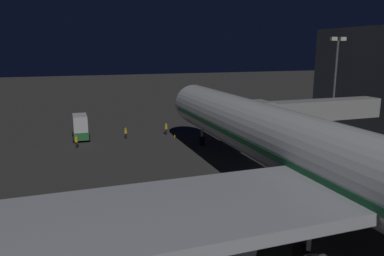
{
  "coord_description": "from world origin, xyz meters",
  "views": [
    {
      "loc": [
        17.15,
        28.66,
        12.84
      ],
      "look_at": [
        3.0,
        -11.9,
        3.5
      ],
      "focal_mm": 34.05,
      "sensor_mm": 36.0,
      "label": 1
    }
  ],
  "objects": [
    {
      "name": "ground_crew_near_nose_gear",
      "position": [
        3.03,
        -23.81,
        0.97
      ],
      "size": [
        0.4,
        0.4,
        1.77
      ],
      "color": "black",
      "rests_on": "ground_plane"
    },
    {
      "name": "ground_plane",
      "position": [
        0.0,
        0.0,
        0.0
      ],
      "size": [
        320.0,
        320.0,
        0.0
      ],
      "primitive_type": "plane",
      "color": "#383533"
    },
    {
      "name": "traffic_cone_nose_port",
      "position": [
        -2.2,
        -21.9,
        0.28
      ],
      "size": [
        0.36,
        0.36,
        0.55
      ],
      "primitive_type": "cone",
      "color": "orange",
      "rests_on": "ground_plane"
    },
    {
      "name": "cargo_truck_aft",
      "position": [
        15.49,
        -25.26,
        1.84
      ],
      "size": [
        2.36,
        5.46,
        3.66
      ],
      "color": "#287038",
      "rests_on": "ground_plane"
    },
    {
      "name": "ground_crew_marshaller_fwd",
      "position": [
        16.26,
        -20.22,
        0.97
      ],
      "size": [
        0.4,
        0.4,
        1.76
      ],
      "color": "black",
      "rests_on": "ground_plane"
    },
    {
      "name": "airliner_at_gate",
      "position": [
        -0.0,
        11.69,
        5.11
      ],
      "size": [
        57.15,
        68.92,
        19.63
      ],
      "color": "silver",
      "rests_on": "ground_plane"
    },
    {
      "name": "traffic_cone_nose_starboard",
      "position": [
        2.2,
        -21.9,
        0.28
      ],
      "size": [
        0.36,
        0.36,
        0.55
      ],
      "primitive_type": "cone",
      "color": "orange",
      "rests_on": "ground_plane"
    },
    {
      "name": "apron_floodlight_mast",
      "position": [
        -25.5,
        -21.11,
        8.77
      ],
      "size": [
        2.9,
        0.5,
        14.77
      ],
      "color": "#59595E",
      "rests_on": "ground_plane"
    },
    {
      "name": "jet_bridge",
      "position": [
        -10.64,
        -9.17,
        5.23
      ],
      "size": [
        19.51,
        3.4,
        6.77
      ],
      "color": "#9E9E99",
      "rests_on": "ground_plane"
    },
    {
      "name": "ground_crew_by_belt_loader",
      "position": [
        9.28,
        -23.24,
        0.91
      ],
      "size": [
        0.4,
        0.4,
        1.66
      ],
      "color": "black",
      "rests_on": "ground_plane"
    }
  ]
}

